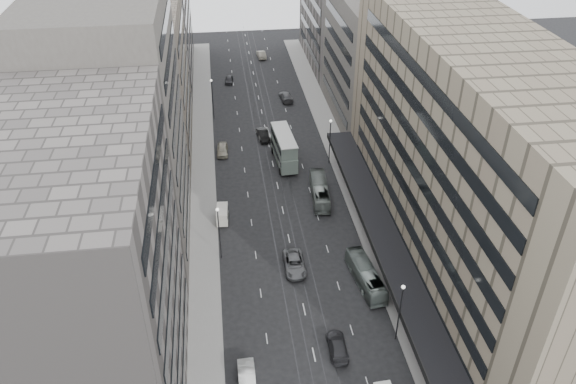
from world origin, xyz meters
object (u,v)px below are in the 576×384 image
sedan_2 (294,264)px  double_decker (284,148)px  bus_far (320,191)px  bus_near (366,276)px  panel_van (222,214)px  sedan_1 (247,379)px

sedan_2 → double_decker: bearing=86.1°
bus_far → double_decker: double_decker is taller
bus_near → sedan_2: 9.55m
bus_near → double_decker: (-6.50, 31.65, 1.63)m
panel_van → bus_far: bearing=18.6°
double_decker → sedan_1: size_ratio=2.01×
sedan_1 → double_decker: bearing=77.6°
bus_near → double_decker: 32.35m
bus_near → sedan_1: 21.06m
bus_near → sedan_1: size_ratio=1.90×
sedan_1 → bus_near: bearing=39.6°
double_decker → sedan_2: 27.73m
double_decker → sedan_1: (-9.67, -45.13, -2.14)m
bus_near → panel_van: 23.79m
sedan_1 → sedan_2: (7.55, 17.57, -0.03)m
bus_far → panel_van: bus_far is taller
double_decker → sedan_1: double_decker is taller
bus_near → sedan_1: (-16.17, -13.48, -0.51)m
double_decker → panel_van: 19.39m
panel_van → sedan_1: panel_van is taller
bus_far → bus_near: bearing=101.5°
bus_near → bus_far: (-2.36, 20.00, 0.06)m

